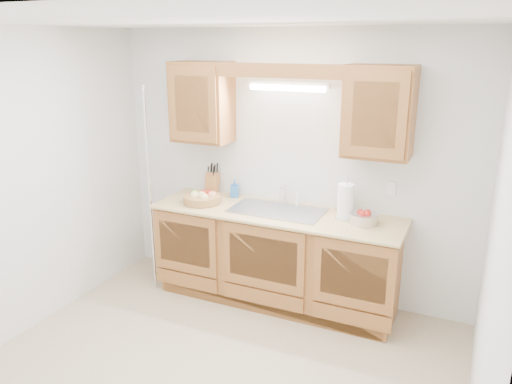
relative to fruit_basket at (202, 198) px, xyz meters
The scene contains 17 objects.
room 1.38m from the fruit_basket, 56.76° to the right, with size 3.52×3.50×2.50m.
base_cabinets 0.90m from the fruit_basket, ahead, with size 2.20×0.60×0.86m, color #9C5C2D.
countertop 0.74m from the fruit_basket, ahead, with size 2.30×0.63×0.04m, color tan.
upper_cabinet_left 0.90m from the fruit_basket, 113.65° to the left, with size 0.55×0.33×0.75m, color #9C5C2D.
upper_cabinet_right 1.81m from the fruit_basket, ahead, with size 0.55×0.33×0.75m, color #9C5C2D.
valance 1.40m from the fruit_basket, ahead, with size 2.20×0.05×0.12m, color #9C5C2D.
fluorescent_fixture 1.31m from the fruit_basket, 21.33° to the left, with size 0.76×0.08×0.08m.
sink 0.75m from the fruit_basket, ahead, with size 0.84×0.46×0.36m.
wire_shelf_pole 0.50m from the fruit_basket, 157.23° to the right, with size 0.03×0.03×2.00m, color silver.
outlet_plate 1.74m from the fruit_basket, 12.15° to the left, with size 0.08×0.01×0.12m, color white.
fruit_basket is the anchor object (origin of this frame).
knife_block 0.28m from the fruit_basket, 98.13° to the left, with size 0.15×0.21×0.33m.
orange_canister 1.32m from the fruit_basket, 13.69° to the left, with size 0.09×0.09×0.23m.
soap_bottle 0.36m from the fruit_basket, 55.60° to the left, with size 0.08×0.08×0.17m, color #2362B2.
sponge 1.32m from the fruit_basket, 13.69° to the left, with size 0.11×0.08×0.02m.
paper_towel 1.36m from the fruit_basket, ahead, with size 0.18×0.18×0.36m.
apple_bowl 1.53m from the fruit_basket, ahead, with size 0.30×0.30×0.12m.
Camera 1 is at (1.60, -2.77, 2.37)m, focal length 35.00 mm.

